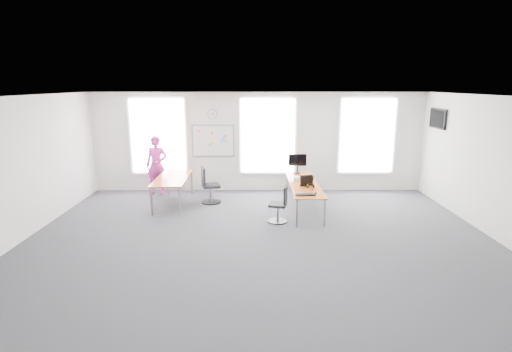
{
  "coord_description": "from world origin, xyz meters",
  "views": [
    {
      "loc": [
        -0.13,
        -8.01,
        3.24
      ],
      "look_at": [
        -0.07,
        1.2,
        1.1
      ],
      "focal_mm": 28.0,
      "sensor_mm": 36.0,
      "label": 1
    }
  ],
  "objects_px": {
    "chair_left": "(209,187)",
    "keyboard": "(306,195)",
    "monitor": "(297,162)",
    "desk_right": "(304,185)",
    "person": "(157,165)",
    "desk_left": "(173,179)",
    "chair_right": "(280,206)",
    "headphones": "(310,186)"
  },
  "relations": [
    {
      "from": "chair_left",
      "to": "keyboard",
      "type": "xyz_separation_m",
      "value": [
        2.45,
        -1.69,
        0.26
      ]
    },
    {
      "from": "monitor",
      "to": "desk_right",
      "type": "bearing_deg",
      "value": -88.79
    },
    {
      "from": "chair_left",
      "to": "monitor",
      "type": "xyz_separation_m",
      "value": [
        2.51,
        0.63,
        0.59
      ]
    },
    {
      "from": "person",
      "to": "monitor",
      "type": "distance_m",
      "value": 4.16
    },
    {
      "from": "desk_left",
      "to": "chair_right",
      "type": "distance_m",
      "value": 3.21
    },
    {
      "from": "person",
      "to": "monitor",
      "type": "relative_size",
      "value": 3.06
    },
    {
      "from": "desk_left",
      "to": "person",
      "type": "height_order",
      "value": "person"
    },
    {
      "from": "chair_left",
      "to": "headphones",
      "type": "height_order",
      "value": "chair_left"
    },
    {
      "from": "person",
      "to": "monitor",
      "type": "height_order",
      "value": "person"
    },
    {
      "from": "monitor",
      "to": "chair_right",
      "type": "bearing_deg",
      "value": -107.19
    },
    {
      "from": "headphones",
      "to": "monitor",
      "type": "height_order",
      "value": "monitor"
    },
    {
      "from": "chair_right",
      "to": "monitor",
      "type": "xyz_separation_m",
      "value": [
        0.64,
        2.22,
        0.64
      ]
    },
    {
      "from": "desk_right",
      "to": "monitor",
      "type": "distance_m",
      "value": 1.26
    },
    {
      "from": "chair_left",
      "to": "headphones",
      "type": "distance_m",
      "value": 2.86
    },
    {
      "from": "chair_left",
      "to": "desk_right",
      "type": "bearing_deg",
      "value": -119.08
    },
    {
      "from": "monitor",
      "to": "person",
      "type": "bearing_deg",
      "value": 174.63
    },
    {
      "from": "desk_right",
      "to": "desk_left",
      "type": "height_order",
      "value": "desk_left"
    },
    {
      "from": "chair_right",
      "to": "keyboard",
      "type": "height_order",
      "value": "chair_right"
    },
    {
      "from": "desk_right",
      "to": "headphones",
      "type": "xyz_separation_m",
      "value": [
        0.1,
        -0.44,
        0.1
      ]
    },
    {
      "from": "keyboard",
      "to": "person",
      "type": "bearing_deg",
      "value": 144.7
    },
    {
      "from": "desk_right",
      "to": "desk_left",
      "type": "relative_size",
      "value": 1.36
    },
    {
      "from": "monitor",
      "to": "keyboard",
      "type": "bearing_deg",
      "value": -92.37
    },
    {
      "from": "desk_left",
      "to": "headphones",
      "type": "relative_size",
      "value": 10.84
    },
    {
      "from": "chair_right",
      "to": "keyboard",
      "type": "bearing_deg",
      "value": 93.26
    },
    {
      "from": "keyboard",
      "to": "headphones",
      "type": "distance_m",
      "value": 0.71
    },
    {
      "from": "chair_left",
      "to": "person",
      "type": "distance_m",
      "value": 1.94
    },
    {
      "from": "desk_right",
      "to": "desk_left",
      "type": "bearing_deg",
      "value": 172.35
    },
    {
      "from": "desk_right",
      "to": "monitor",
      "type": "xyz_separation_m",
      "value": [
        -0.05,
        1.2,
        0.39
      ]
    },
    {
      "from": "headphones",
      "to": "desk_left",
      "type": "bearing_deg",
      "value": 156.3
    },
    {
      "from": "desk_left",
      "to": "chair_left",
      "type": "relative_size",
      "value": 2.06
    },
    {
      "from": "chair_right",
      "to": "monitor",
      "type": "bearing_deg",
      "value": 176.9
    },
    {
      "from": "desk_left",
      "to": "keyboard",
      "type": "relative_size",
      "value": 4.48
    },
    {
      "from": "desk_right",
      "to": "chair_right",
      "type": "height_order",
      "value": "chair_right"
    },
    {
      "from": "chair_left",
      "to": "desk_left",
      "type": "bearing_deg",
      "value": 79.02
    },
    {
      "from": "desk_right",
      "to": "chair_right",
      "type": "relative_size",
      "value": 3.18
    },
    {
      "from": "chair_left",
      "to": "person",
      "type": "relative_size",
      "value": 0.58
    },
    {
      "from": "chair_right",
      "to": "headphones",
      "type": "bearing_deg",
      "value": 139.2
    },
    {
      "from": "desk_left",
      "to": "chair_left",
      "type": "height_order",
      "value": "chair_left"
    },
    {
      "from": "keyboard",
      "to": "chair_right",
      "type": "bearing_deg",
      "value": 167.7
    },
    {
      "from": "desk_left",
      "to": "person",
      "type": "bearing_deg",
      "value": 122.82
    },
    {
      "from": "desk_right",
      "to": "headphones",
      "type": "relative_size",
      "value": 14.72
    },
    {
      "from": "chair_left",
      "to": "headphones",
      "type": "bearing_deg",
      "value": -127.25
    }
  ]
}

